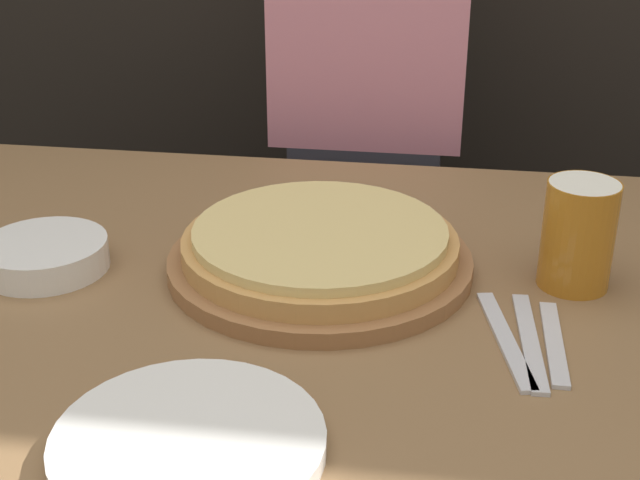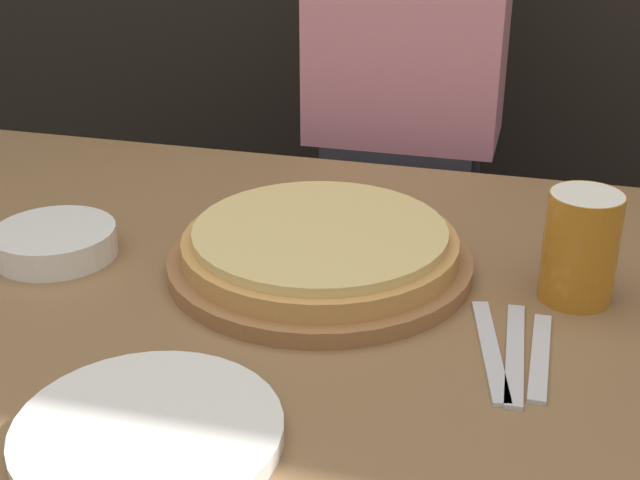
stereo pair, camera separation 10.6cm
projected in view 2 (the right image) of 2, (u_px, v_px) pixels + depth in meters
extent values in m
cylinder|color=#99663D|center=(320.00, 262.00, 1.08)|extent=(0.37, 0.37, 0.02)
cylinder|color=tan|center=(320.00, 246.00, 1.07)|extent=(0.33, 0.33, 0.02)
cylinder|color=#E0C175|center=(320.00, 232.00, 1.06)|extent=(0.31, 0.31, 0.01)
cylinder|color=#B7701E|center=(581.00, 247.00, 0.99)|extent=(0.08, 0.08, 0.13)
cylinder|color=white|center=(587.00, 201.00, 0.97)|extent=(0.08, 0.08, 0.02)
cylinder|color=white|center=(148.00, 433.00, 0.78)|extent=(0.24, 0.24, 0.02)
cylinder|color=white|center=(55.00, 242.00, 1.11)|extent=(0.15, 0.15, 0.04)
cube|color=silver|center=(490.00, 349.00, 0.91)|extent=(0.06, 0.19, 0.00)
cube|color=silver|center=(515.00, 353.00, 0.91)|extent=(0.03, 0.19, 0.00)
cube|color=silver|center=(540.00, 356.00, 0.90)|extent=(0.02, 0.16, 0.00)
cube|color=#33333D|center=(396.00, 316.00, 1.76)|extent=(0.27, 0.20, 0.75)
cube|color=pink|center=(409.00, 18.00, 1.52)|extent=(0.33, 0.20, 0.42)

